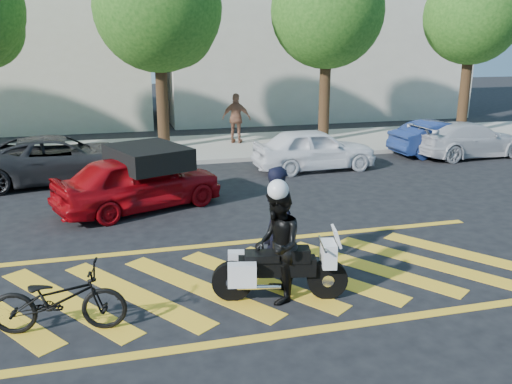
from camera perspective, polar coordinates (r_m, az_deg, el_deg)
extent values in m
plane|color=black|center=(9.78, -2.55, -9.56)|extent=(90.00, 90.00, 0.00)
cube|color=#9E998E|center=(21.12, -9.60, 4.40)|extent=(60.00, 5.00, 0.15)
cube|color=yellow|center=(9.65, -19.32, -10.86)|extent=(2.43, 3.21, 0.01)
cube|color=yellow|center=(9.60, -12.67, -10.44)|extent=(2.43, 3.21, 0.01)
cube|color=yellow|center=(9.68, -6.07, -9.89)|extent=(2.43, 3.21, 0.01)
cube|color=yellow|center=(9.88, 0.32, -9.23)|extent=(2.43, 3.21, 0.01)
cube|color=yellow|center=(10.20, 6.36, -8.50)|extent=(2.43, 3.21, 0.01)
cube|color=yellow|center=(10.62, 11.96, -7.74)|extent=(2.43, 3.21, 0.01)
cube|color=yellow|center=(11.14, 17.06, -6.98)|extent=(2.43, 3.21, 0.01)
cube|color=yellow|center=(11.74, 21.66, -6.24)|extent=(2.43, 3.21, 0.01)
cube|color=yellow|center=(8.15, 0.44, -15.10)|extent=(12.00, 0.20, 0.01)
cube|color=yellow|center=(11.49, -4.60, -5.58)|extent=(12.00, 0.20, 0.01)
cube|color=beige|center=(31.59, 5.49, 18.17)|extent=(16.00, 8.00, 11.00)
cylinder|color=black|center=(20.83, -9.84, 9.59)|extent=(0.44, 0.44, 4.00)
sphere|color=#1B4B14|center=(20.75, -10.29, 18.58)|extent=(4.60, 4.60, 4.60)
sphere|color=#1B4B14|center=(21.08, -8.57, 16.73)|extent=(2.99, 2.99, 2.99)
cylinder|color=black|center=(22.37, 7.22, 10.11)|extent=(0.44, 0.44, 4.00)
sphere|color=#1B4B14|center=(22.28, 7.52, 18.35)|extent=(4.40, 4.40, 4.40)
sphere|color=#1B4B14|center=(22.77, 8.62, 16.59)|extent=(2.86, 2.86, 2.86)
cylinder|color=black|center=(25.52, 21.10, 9.89)|extent=(0.44, 0.44, 4.00)
sphere|color=#1B4B14|center=(25.44, 21.82, 16.83)|extent=(4.00, 4.00, 4.00)
sphere|color=#1B4B14|center=(26.02, 22.38, 15.40)|extent=(2.60, 2.60, 2.60)
imported|color=black|center=(9.92, 2.38, -2.92)|extent=(0.64, 0.83, 2.00)
imported|color=black|center=(8.59, -20.06, -10.56)|extent=(2.03, 0.94, 1.03)
cylinder|color=black|center=(9.07, -2.53, -9.35)|extent=(0.69, 0.28, 0.67)
cylinder|color=silver|center=(9.07, -2.53, -9.35)|extent=(0.23, 0.20, 0.20)
cylinder|color=black|center=(9.20, 7.52, -9.10)|extent=(0.69, 0.28, 0.67)
cylinder|color=silver|center=(9.20, 7.52, -9.10)|extent=(0.23, 0.20, 0.20)
cube|color=black|center=(8.99, 2.22, -7.80)|extent=(1.30, 0.53, 0.30)
cube|color=black|center=(8.94, 4.20, -6.56)|extent=(0.51, 0.40, 0.22)
cube|color=black|center=(8.90, 0.60, -6.75)|extent=(0.62, 0.46, 0.12)
cube|color=silver|center=(9.01, 7.62, -6.46)|extent=(0.31, 0.46, 0.41)
cube|color=silver|center=(9.22, -1.53, -7.38)|extent=(0.49, 0.28, 0.39)
cube|color=silver|center=(8.73, -1.47, -8.75)|extent=(0.49, 0.28, 0.39)
imported|color=black|center=(8.84, 2.26, -5.67)|extent=(0.90, 1.06, 1.90)
imported|color=#98070D|center=(13.95, -12.23, 1.07)|extent=(4.55, 3.15, 1.44)
imported|color=black|center=(17.40, -19.93, 3.30)|extent=(5.22, 2.85, 1.39)
imported|color=white|center=(17.97, 6.14, 4.53)|extent=(4.11, 1.77, 1.38)
imported|color=navy|center=(21.31, 18.92, 5.39)|extent=(3.92, 1.56, 1.27)
imported|color=#B3B5BB|center=(21.33, 21.52, 5.16)|extent=(4.48, 2.04, 1.27)
imported|color=#8D5940|center=(21.72, -2.07, 7.75)|extent=(1.24, 0.95, 1.97)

